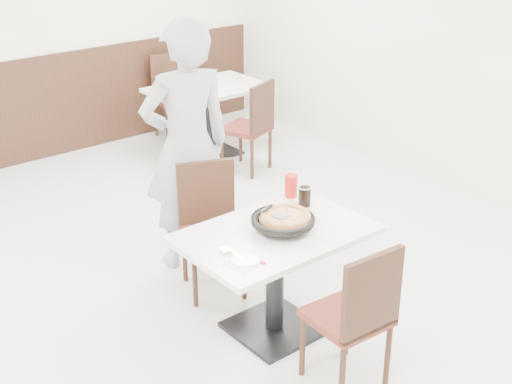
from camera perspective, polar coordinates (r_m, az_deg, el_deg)
floor at (r=5.20m, az=-2.90°, el=-8.75°), size 7.00×7.00×0.00m
wall_back at (r=7.63m, az=-19.31°, el=12.13°), size 6.00×0.04×2.80m
wall_right at (r=6.74m, az=18.22°, el=10.80°), size 0.04×7.00×2.80m
wainscot_back at (r=7.81m, az=-18.40°, el=6.03°), size 5.90×0.03×1.10m
main_table at (r=4.71m, az=1.51°, el=-7.21°), size 1.26×0.89×0.75m
chair_near at (r=4.26m, az=7.30°, el=-9.61°), size 0.45×0.45×0.95m
chair_far at (r=5.11m, az=-3.47°, el=-3.24°), size 0.55×0.55×0.95m
trivet at (r=4.56m, az=1.57°, el=-2.63°), size 0.13×0.13×0.04m
pizza_pan at (r=4.52m, az=2.16°, el=-2.56°), size 0.39×0.39×0.01m
pizza at (r=4.55m, az=2.37°, el=-2.12°), size 0.37×0.37×0.02m
pizza_server at (r=4.51m, az=1.92°, el=-1.90°), size 0.09×0.10×0.00m
napkin at (r=4.16m, az=-1.03°, el=-5.73°), size 0.21×0.21×0.00m
side_plate at (r=4.19m, az=-0.84°, el=-5.42°), size 0.20×0.20×0.01m
fork at (r=4.24m, az=-1.70°, el=-4.92°), size 0.04×0.17×0.00m
cola_glass at (r=4.85m, az=3.91°, el=-0.37°), size 0.09×0.09×0.13m
red_cup at (r=4.97m, az=2.82°, el=0.50°), size 0.10×0.10×0.16m
diner_person at (r=5.34m, az=-5.56°, el=3.65°), size 0.79×0.60×1.93m
bg_table_right at (r=7.75m, az=-3.82°, el=5.73°), size 1.25×0.88×0.75m
bg_chair_right_near at (r=7.24m, az=-0.81°, el=5.28°), size 0.54×0.54×0.95m
bg_chair_right_far at (r=8.23m, az=-6.48°, el=7.47°), size 0.49×0.49×0.95m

